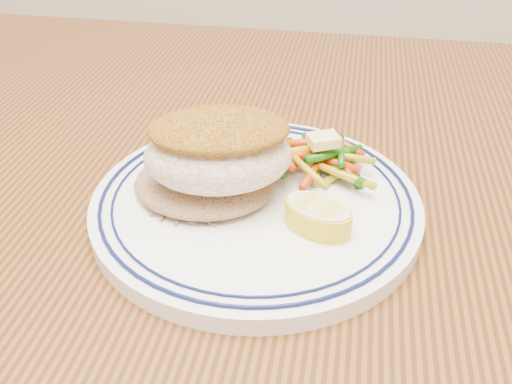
% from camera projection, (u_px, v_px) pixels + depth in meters
% --- Properties ---
extents(dining_table, '(1.50, 0.90, 0.75)m').
position_uv_depth(dining_table, '(247.00, 289.00, 0.53)').
color(dining_table, '#45230D').
rests_on(dining_table, ground).
extents(plate, '(0.27, 0.27, 0.02)m').
position_uv_depth(plate, '(256.00, 203.00, 0.46)').
color(plate, white).
rests_on(plate, dining_table).
extents(rice_pilaf, '(0.12, 0.10, 0.02)m').
position_uv_depth(rice_pilaf, '(205.00, 179.00, 0.46)').
color(rice_pilaf, '#8D6846').
rests_on(rice_pilaf, plate).
extents(fish_fillet, '(0.13, 0.11, 0.06)m').
position_uv_depth(fish_fillet, '(218.00, 149.00, 0.44)').
color(fish_fillet, beige).
rests_on(fish_fillet, rice_pilaf).
extents(vegetable_pile, '(0.11, 0.10, 0.03)m').
position_uv_depth(vegetable_pile, '(319.00, 158.00, 0.49)').
color(vegetable_pile, '#B09612').
rests_on(vegetable_pile, plate).
extents(butter_pat, '(0.03, 0.03, 0.01)m').
position_uv_depth(butter_pat, '(323.00, 140.00, 0.47)').
color(butter_pat, '#FFE57C').
rests_on(butter_pat, vegetable_pile).
extents(lemon_wedge, '(0.07, 0.07, 0.02)m').
position_uv_depth(lemon_wedge, '(318.00, 215.00, 0.42)').
color(lemon_wedge, yellow).
rests_on(lemon_wedge, plate).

